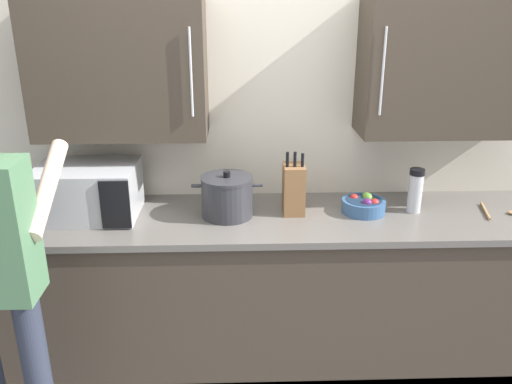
% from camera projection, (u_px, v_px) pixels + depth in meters
% --- Properties ---
extents(back_wall_tiled, '(4.21, 0.44, 2.81)m').
position_uv_depth(back_wall_tiled, '(281.00, 96.00, 2.88)').
color(back_wall_tiled, beige).
rests_on(back_wall_tiled, ground_plane).
extents(counter_unit, '(2.92, 0.67, 0.90)m').
position_uv_depth(counter_unit, '(283.00, 290.00, 2.93)').
color(counter_unit, '#3D3328').
rests_on(counter_unit, ground_plane).
extents(microwave_oven, '(0.52, 0.75, 0.26)m').
position_uv_depth(microwave_oven, '(83.00, 192.00, 2.73)').
color(microwave_oven, '#B7BABF').
rests_on(microwave_oven, counter_unit).
extents(wooden_spoon, '(0.21, 0.22, 0.02)m').
position_uv_depth(wooden_spoon, '(500.00, 212.00, 2.80)').
color(wooden_spoon, tan).
rests_on(wooden_spoon, counter_unit).
extents(fruit_bowl, '(0.23, 0.23, 0.10)m').
position_uv_depth(fruit_bowl, '(364.00, 205.00, 2.80)').
color(fruit_bowl, '#335684').
rests_on(fruit_bowl, counter_unit).
extents(knife_block, '(0.11, 0.15, 0.34)m').
position_uv_depth(knife_block, '(294.00, 189.00, 2.77)').
color(knife_block, brown).
rests_on(knife_block, counter_unit).
extents(stock_pot, '(0.36, 0.27, 0.24)m').
position_uv_depth(stock_pot, '(227.00, 196.00, 2.74)').
color(stock_pot, '#2D2D33').
rests_on(stock_pot, counter_unit).
extents(thermos_flask, '(0.08, 0.08, 0.24)m').
position_uv_depth(thermos_flask, '(415.00, 190.00, 2.78)').
color(thermos_flask, '#B7BABF').
rests_on(thermos_flask, counter_unit).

